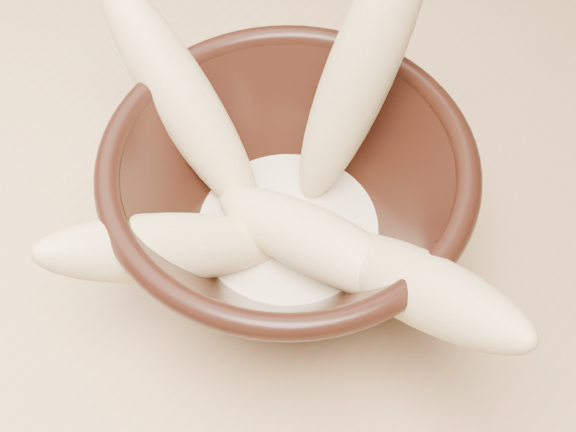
# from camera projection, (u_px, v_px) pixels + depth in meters

# --- Properties ---
(table) EXTENTS (1.20, 0.80, 0.75)m
(table) POSITION_uv_depth(u_px,v_px,m) (355.00, 218.00, 0.65)
(table) COLOR tan
(table) RESTS_ON ground
(bowl) EXTENTS (0.21, 0.21, 0.12)m
(bowl) POSITION_uv_depth(u_px,v_px,m) (288.00, 207.00, 0.48)
(bowl) COLOR black
(bowl) RESTS_ON table
(milk_puddle) EXTENTS (0.12, 0.12, 0.02)m
(milk_puddle) POSITION_uv_depth(u_px,v_px,m) (288.00, 233.00, 0.50)
(milk_puddle) COLOR beige
(milk_puddle) RESTS_ON bowl
(banana_upright) EXTENTS (0.06, 0.12, 0.19)m
(banana_upright) POSITION_uv_depth(u_px,v_px,m) (360.00, 72.00, 0.46)
(banana_upright) COLOR tan
(banana_upright) RESTS_ON bowl
(banana_left) EXTENTS (0.16, 0.06, 0.14)m
(banana_left) POSITION_uv_depth(u_px,v_px,m) (182.00, 99.00, 0.49)
(banana_left) COLOR tan
(banana_left) RESTS_ON bowl
(banana_right) EXTENTS (0.17, 0.08, 0.13)m
(banana_right) POSITION_uv_depth(u_px,v_px,m) (414.00, 285.00, 0.42)
(banana_right) COLOR tan
(banana_right) RESTS_ON bowl
(banana_across) EXTENTS (0.14, 0.05, 0.06)m
(banana_across) POSITION_uv_depth(u_px,v_px,m) (313.00, 241.00, 0.46)
(banana_across) COLOR tan
(banana_across) RESTS_ON bowl
(banana_front) EXTENTS (0.11, 0.15, 0.11)m
(banana_front) POSITION_uv_depth(u_px,v_px,m) (167.00, 248.00, 0.45)
(banana_front) COLOR tan
(banana_front) RESTS_ON bowl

